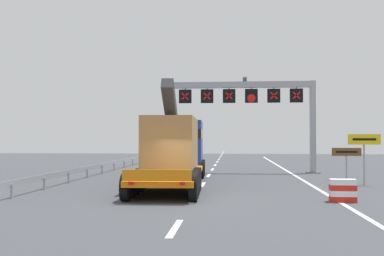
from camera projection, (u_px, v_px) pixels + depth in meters
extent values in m
plane|color=#424449|center=(184.00, 200.00, 18.75)|extent=(112.00, 112.00, 0.00)
cube|color=silver|center=(175.00, 228.00, 12.74)|extent=(0.20, 2.60, 0.01)
cube|color=silver|center=(193.00, 199.00, 18.78)|extent=(0.20, 2.60, 0.01)
cube|color=silver|center=(203.00, 185.00, 24.82)|extent=(0.20, 2.60, 0.01)
cube|color=silver|center=(209.00, 175.00, 30.86)|extent=(0.20, 2.60, 0.01)
cube|color=silver|center=(212.00, 169.00, 36.91)|extent=(0.20, 2.60, 0.01)
cube|color=silver|center=(215.00, 165.00, 42.95)|extent=(0.20, 2.60, 0.01)
cube|color=silver|center=(217.00, 162.00, 48.99)|extent=(0.20, 2.60, 0.01)
cube|color=silver|center=(219.00, 159.00, 55.03)|extent=(0.20, 2.60, 0.01)
cube|color=silver|center=(220.00, 157.00, 61.07)|extent=(0.20, 2.60, 0.01)
cube|color=silver|center=(221.00, 155.00, 67.12)|extent=(0.20, 2.60, 0.01)
cube|color=silver|center=(222.00, 154.00, 73.16)|extent=(0.20, 2.60, 0.01)
cube|color=silver|center=(223.00, 153.00, 79.20)|extent=(0.20, 2.60, 0.01)
cube|color=silver|center=(224.00, 152.00, 85.24)|extent=(0.20, 2.60, 0.01)
cube|color=silver|center=(296.00, 176.00, 30.16)|extent=(0.20, 63.00, 0.01)
cube|color=#9EA0A5|center=(313.00, 127.00, 33.20)|extent=(0.40, 0.40, 6.71)
cube|color=slate|center=(313.00, 172.00, 33.13)|extent=(0.90, 0.90, 0.08)
cube|color=#9EA0A5|center=(240.00, 85.00, 33.73)|extent=(10.88, 0.44, 0.44)
cube|color=#4C4C51|center=(245.00, 79.00, 33.71)|extent=(0.28, 0.40, 0.28)
cube|color=black|center=(296.00, 96.00, 33.36)|extent=(0.93, 0.24, 1.01)
cube|color=#9EA0A5|center=(296.00, 88.00, 33.37)|extent=(0.08, 0.08, 0.16)
cube|color=red|center=(297.00, 95.00, 33.23)|extent=(0.57, 0.02, 0.57)
cube|color=red|center=(297.00, 95.00, 33.23)|extent=(0.57, 0.02, 0.57)
cube|color=black|center=(274.00, 96.00, 33.50)|extent=(0.93, 0.24, 1.01)
cube|color=#9EA0A5|center=(274.00, 88.00, 33.51)|extent=(0.08, 0.08, 0.16)
cube|color=red|center=(274.00, 96.00, 33.37)|extent=(0.57, 0.02, 0.57)
cube|color=red|center=(274.00, 96.00, 33.37)|extent=(0.57, 0.02, 0.57)
cube|color=black|center=(251.00, 96.00, 33.64)|extent=(0.93, 0.24, 1.01)
cube|color=#9EA0A5|center=(251.00, 88.00, 33.66)|extent=(0.08, 0.08, 0.16)
cone|color=red|center=(251.00, 98.00, 33.51)|extent=(0.59, 0.02, 0.59)
cube|color=black|center=(229.00, 96.00, 33.79)|extent=(0.93, 0.24, 1.01)
cube|color=#9EA0A5|center=(229.00, 89.00, 33.80)|extent=(0.08, 0.08, 0.16)
cube|color=red|center=(229.00, 96.00, 33.66)|extent=(0.57, 0.02, 0.57)
cube|color=red|center=(229.00, 96.00, 33.66)|extent=(0.57, 0.02, 0.57)
cube|color=black|center=(207.00, 96.00, 33.93)|extent=(0.93, 0.24, 1.01)
cube|color=#9EA0A5|center=(207.00, 89.00, 33.94)|extent=(0.08, 0.08, 0.16)
cube|color=red|center=(207.00, 96.00, 33.80)|extent=(0.57, 0.02, 0.57)
cube|color=red|center=(207.00, 96.00, 33.80)|extent=(0.57, 0.02, 0.57)
cube|color=black|center=(185.00, 96.00, 34.07)|extent=(0.93, 0.24, 1.01)
cube|color=#9EA0A5|center=(185.00, 89.00, 34.08)|extent=(0.08, 0.08, 0.16)
cube|color=red|center=(185.00, 96.00, 33.94)|extent=(0.57, 0.02, 0.57)
cube|color=red|center=(185.00, 96.00, 33.94)|extent=(0.57, 0.02, 0.57)
cube|color=orange|center=(171.00, 174.00, 22.69)|extent=(3.12, 10.48, 0.24)
cube|color=orange|center=(157.00, 175.00, 17.42)|extent=(2.66, 0.16, 0.44)
cylinder|color=black|center=(126.00, 187.00, 18.27)|extent=(0.35, 1.11, 1.10)
cylinder|color=black|center=(193.00, 188.00, 18.11)|extent=(0.35, 1.11, 1.10)
cylinder|color=black|center=(131.00, 185.00, 19.31)|extent=(0.35, 1.11, 1.10)
cylinder|color=black|center=(195.00, 185.00, 19.16)|extent=(0.35, 1.11, 1.10)
cylinder|color=black|center=(135.00, 182.00, 20.36)|extent=(0.35, 1.11, 1.10)
cylinder|color=black|center=(196.00, 183.00, 20.21)|extent=(0.35, 1.11, 1.10)
cylinder|color=black|center=(139.00, 180.00, 21.41)|extent=(0.35, 1.11, 1.10)
cylinder|color=black|center=(197.00, 181.00, 21.26)|extent=(0.35, 1.11, 1.10)
cylinder|color=black|center=(143.00, 178.00, 22.46)|extent=(0.35, 1.11, 1.10)
cylinder|color=black|center=(198.00, 179.00, 22.31)|extent=(0.35, 1.11, 1.10)
cube|color=#1E38AD|center=(182.00, 145.00, 29.80)|extent=(2.67, 3.28, 3.10)
cube|color=black|center=(182.00, 134.00, 29.82)|extent=(2.70, 3.30, 0.60)
cylinder|color=black|center=(164.00, 168.00, 30.72)|extent=(0.37, 1.11, 1.10)
cylinder|color=black|center=(202.00, 168.00, 30.57)|extent=(0.37, 1.11, 1.10)
cylinder|color=black|center=(160.00, 170.00, 28.72)|extent=(0.37, 1.11, 1.10)
cylinder|color=black|center=(201.00, 170.00, 28.58)|extent=(0.37, 1.11, 1.10)
cube|color=#9E7A47|center=(172.00, 145.00, 23.12)|extent=(2.56, 5.79, 2.70)
cube|color=#2D2D33|center=(170.00, 105.00, 22.31)|extent=(0.65, 2.96, 2.29)
cube|color=red|center=(131.00, 183.00, 17.43)|extent=(0.20, 0.07, 0.12)
cube|color=red|center=(182.00, 184.00, 17.32)|extent=(0.20, 0.07, 0.12)
cylinder|color=#9EA0A5|center=(364.00, 160.00, 24.60)|extent=(0.10, 0.10, 2.74)
cube|color=yellow|center=(364.00, 139.00, 24.56)|extent=(1.71, 0.06, 0.56)
cube|color=black|center=(364.00, 139.00, 24.53)|extent=(1.23, 0.01, 0.12)
cylinder|color=#9EA0A5|center=(346.00, 164.00, 27.33)|extent=(0.10, 0.10, 1.94)
cube|color=brown|center=(347.00, 152.00, 27.29)|extent=(1.72, 0.06, 0.48)
cube|color=black|center=(347.00, 152.00, 27.26)|extent=(1.24, 0.01, 0.12)
cube|color=red|center=(343.00, 199.00, 18.06)|extent=(1.01, 0.53, 0.23)
cube|color=white|center=(343.00, 193.00, 18.07)|extent=(1.01, 0.53, 0.22)
cube|color=red|center=(343.00, 188.00, 18.07)|extent=(1.01, 0.53, 0.23)
cube|color=white|center=(343.00, 182.00, 18.08)|extent=(1.01, 0.53, 0.23)
cube|color=#999EA3|center=(101.00, 165.00, 32.28)|extent=(0.04, 29.88, 0.32)
cube|color=#999EA3|center=(12.00, 191.00, 19.04)|extent=(0.10, 0.10, 0.60)
cube|color=#999EA3|center=(44.00, 184.00, 22.35)|extent=(0.10, 0.10, 0.60)
cube|color=#999EA3|center=(69.00, 178.00, 25.65)|extent=(0.10, 0.10, 0.60)
cube|color=#999EA3|center=(87.00, 173.00, 28.96)|extent=(0.10, 0.10, 0.60)
cube|color=#999EA3|center=(102.00, 170.00, 32.27)|extent=(0.10, 0.10, 0.60)
cube|color=#999EA3|center=(114.00, 167.00, 35.57)|extent=(0.10, 0.10, 0.60)
cube|color=#999EA3|center=(124.00, 164.00, 38.88)|extent=(0.10, 0.10, 0.60)
cube|color=#999EA3|center=(133.00, 162.00, 42.18)|extent=(0.10, 0.10, 0.60)
cube|color=#999EA3|center=(140.00, 161.00, 45.49)|extent=(0.10, 0.10, 0.60)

